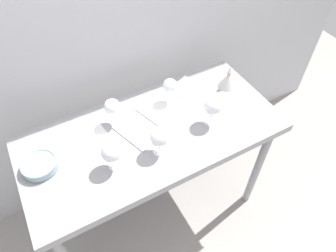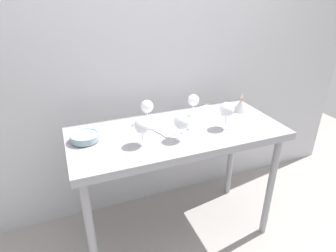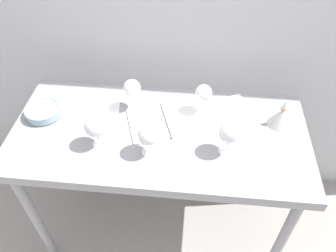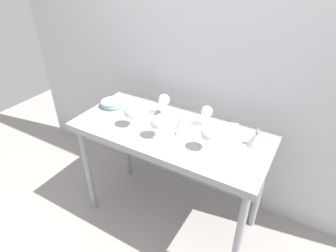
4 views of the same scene
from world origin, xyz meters
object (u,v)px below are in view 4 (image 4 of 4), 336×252
(wine_glass_near_left, at_px, (131,112))
(tasting_sheet_lower, at_px, (145,111))
(wine_glass_near_center, at_px, (158,123))
(decanter_funnel, at_px, (256,139))
(wine_glass_far_left, at_px, (164,100))
(wine_glass_near_right, at_px, (208,133))
(wine_glass_far_right, at_px, (207,112))
(tasting_sheet_upper, at_px, (228,130))
(open_notebook, at_px, (178,125))
(tasting_bowl, at_px, (112,103))

(wine_glass_near_left, height_order, tasting_sheet_lower, wine_glass_near_left)
(wine_glass_near_center, relative_size, decanter_funnel, 1.12)
(wine_glass_far_left, bearing_deg, wine_glass_near_center, -66.91)
(wine_glass_near_right, distance_m, tasting_sheet_lower, 0.67)
(wine_glass_far_right, distance_m, tasting_sheet_lower, 0.52)
(wine_glass_far_left, height_order, decanter_funnel, wine_glass_far_left)
(tasting_sheet_upper, bearing_deg, open_notebook, 171.77)
(open_notebook, bearing_deg, wine_glass_far_right, 9.06)
(wine_glass_near_right, height_order, tasting_sheet_lower, wine_glass_near_right)
(wine_glass_near_center, height_order, decanter_funnel, wine_glass_near_center)
(wine_glass_near_right, relative_size, wine_glass_far_left, 1.06)
(wine_glass_near_right, relative_size, wine_glass_near_left, 1.04)
(tasting_sheet_upper, bearing_deg, wine_glass_near_right, -126.22)
(wine_glass_far_right, height_order, decanter_funnel, wine_glass_far_right)
(tasting_sheet_upper, bearing_deg, wine_glass_far_left, 155.74)
(wine_glass_far_right, relative_size, tasting_sheet_lower, 0.64)
(wine_glass_near_center, distance_m, wine_glass_near_left, 0.24)
(wine_glass_near_left, xyz_separation_m, tasting_sheet_lower, (-0.05, 0.23, -0.11))
(wine_glass_near_left, distance_m, tasting_sheet_upper, 0.69)
(decanter_funnel, bearing_deg, tasting_sheet_lower, 178.86)
(open_notebook, bearing_deg, wine_glass_far_left, 134.23)
(wine_glass_near_left, bearing_deg, wine_glass_near_center, -6.14)
(open_notebook, bearing_deg, wine_glass_near_left, -166.88)
(wine_glass_far_left, height_order, wine_glass_far_right, wine_glass_far_left)
(wine_glass_far_left, relative_size, decanter_funnel, 1.13)
(open_notebook, height_order, tasting_bowl, tasting_bowl)
(open_notebook, xyz_separation_m, decanter_funnel, (0.54, 0.04, 0.04))
(wine_glass_far_right, relative_size, tasting_sheet_upper, 0.79)
(wine_glass_near_left, xyz_separation_m, open_notebook, (0.28, 0.18, -0.11))
(wine_glass_near_center, relative_size, wine_glass_near_right, 0.94)
(tasting_sheet_upper, relative_size, tasting_sheet_lower, 0.81)
(wine_glass_near_center, height_order, wine_glass_near_left, wine_glass_near_left)
(wine_glass_near_center, bearing_deg, decanter_funnel, 21.88)
(wine_glass_far_right, relative_size, decanter_funnel, 1.09)
(tasting_bowl, distance_m, decanter_funnel, 1.15)
(wine_glass_near_center, bearing_deg, wine_glass_near_left, 173.86)
(wine_glass_far_right, bearing_deg, tasting_sheet_upper, 8.45)
(wine_glass_near_right, distance_m, wine_glass_far_right, 0.28)
(open_notebook, distance_m, tasting_bowl, 0.60)
(wine_glass_near_left, distance_m, tasting_bowl, 0.37)
(wine_glass_near_right, relative_size, tasting_bowl, 1.02)
(wine_glass_near_right, distance_m, wine_glass_near_left, 0.57)
(wine_glass_far_left, distance_m, tasting_bowl, 0.45)
(tasting_sheet_lower, bearing_deg, tasting_sheet_upper, -2.92)
(tasting_sheet_lower, bearing_deg, tasting_bowl, -173.79)
(wine_glass_far_left, xyz_separation_m, tasting_bowl, (-0.43, -0.10, -0.09))
(wine_glass_far_left, relative_size, open_notebook, 0.41)
(wine_glass_near_left, distance_m, wine_glass_far_right, 0.53)
(wine_glass_near_left, distance_m, open_notebook, 0.35)
(wine_glass_far_right, xyz_separation_m, tasting_bowl, (-0.78, -0.11, -0.09))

